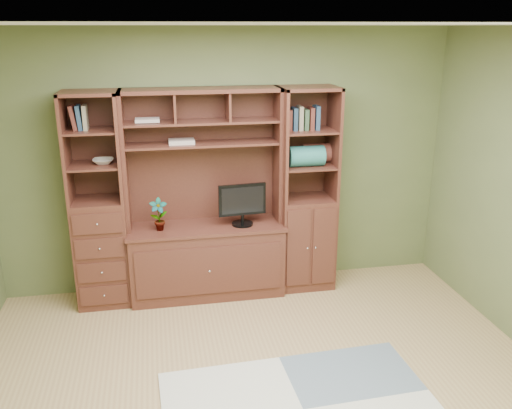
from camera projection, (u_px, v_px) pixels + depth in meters
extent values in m
cube|color=tan|center=(267.00, 399.00, 3.96)|extent=(4.60, 4.10, 0.04)
cube|color=white|center=(270.00, 25.00, 3.15)|extent=(4.60, 4.10, 0.04)
cube|color=#616E42|center=(227.00, 162.00, 5.42)|extent=(4.50, 0.04, 2.60)
cube|color=#51261C|center=(205.00, 197.00, 5.21)|extent=(1.54, 0.53, 2.05)
cube|color=#51261C|center=(98.00, 202.00, 5.07)|extent=(0.50, 0.45, 2.05)
cube|color=#51261C|center=(306.00, 190.00, 5.43)|extent=(0.55, 0.45, 2.05)
cube|color=black|center=(242.00, 197.00, 5.25)|extent=(0.49, 0.25, 0.57)
imported|color=#A54738|center=(159.00, 215.00, 5.14)|extent=(0.17, 0.11, 0.32)
cube|color=beige|center=(182.00, 141.00, 5.09)|extent=(0.24, 0.18, 0.04)
imported|color=beige|center=(103.00, 161.00, 4.96)|extent=(0.19, 0.19, 0.05)
cube|color=#2C756F|center=(306.00, 156.00, 5.27)|extent=(0.34, 0.20, 0.20)
cube|color=brown|center=(319.00, 153.00, 5.42)|extent=(0.34, 0.19, 0.19)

